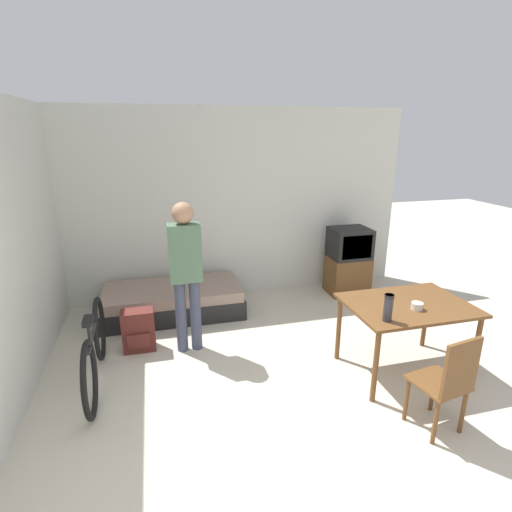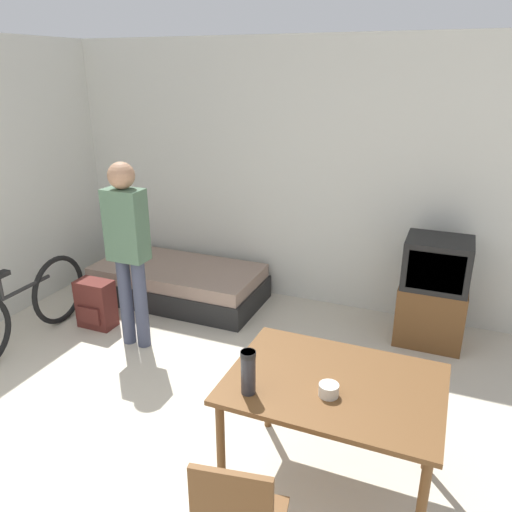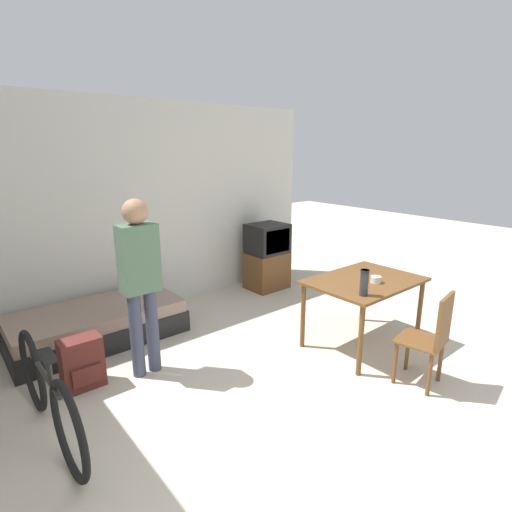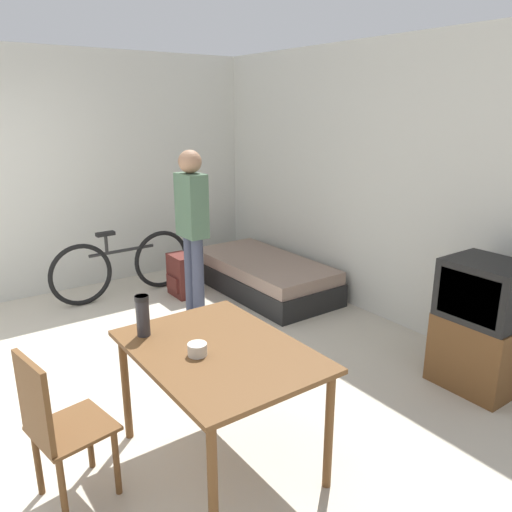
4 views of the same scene
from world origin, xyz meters
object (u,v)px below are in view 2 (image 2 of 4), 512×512
(bicycle, at_px, (21,309))
(backpack, at_px, (96,304))
(person_standing, at_px, (128,243))
(daybed, at_px, (178,283))
(tv, at_px, (433,292))
(dining_table, at_px, (334,394))
(thermos_flask, at_px, (248,370))
(mate_bowl, at_px, (329,390))

(bicycle, xyz_separation_m, backpack, (0.39, 0.53, -0.12))
(backpack, bearing_deg, person_standing, -13.40)
(daybed, height_order, tv, tv)
(dining_table, height_order, thermos_flask, thermos_flask)
(daybed, height_order, thermos_flask, thermos_flask)
(daybed, distance_m, mate_bowl, 3.09)
(dining_table, xyz_separation_m, backpack, (-2.63, 1.10, -0.43))
(tv, relative_size, backpack, 2.10)
(daybed, bearing_deg, person_standing, -82.62)
(daybed, distance_m, thermos_flask, 2.94)
(thermos_flask, bearing_deg, backpack, 148.09)
(daybed, relative_size, thermos_flask, 7.22)
(thermos_flask, distance_m, backpack, 2.69)
(person_standing, bearing_deg, dining_table, -25.11)
(tv, xyz_separation_m, backpack, (-3.04, -0.94, -0.27))
(tv, relative_size, person_standing, 0.60)
(person_standing, relative_size, backpack, 3.51)
(person_standing, height_order, mate_bowl, person_standing)
(daybed, height_order, person_standing, person_standing)
(bicycle, height_order, person_standing, person_standing)
(daybed, relative_size, person_standing, 1.09)
(person_standing, xyz_separation_m, mate_bowl, (2.07, -1.11, -0.20))
(tv, xyz_separation_m, bicycle, (-3.43, -1.47, -0.15))
(backpack, bearing_deg, dining_table, -22.80)
(thermos_flask, relative_size, mate_bowl, 2.34)
(tv, bearing_deg, dining_table, -101.50)
(tv, bearing_deg, person_standing, -156.68)
(tv, bearing_deg, backpack, -162.79)
(thermos_flask, bearing_deg, mate_bowl, 18.81)
(dining_table, xyz_separation_m, thermos_flask, (-0.41, -0.28, 0.23))
(tv, relative_size, thermos_flask, 3.95)
(mate_bowl, height_order, backpack, mate_bowl)
(thermos_flask, bearing_deg, tv, 70.43)
(dining_table, height_order, backpack, dining_table)
(tv, height_order, thermos_flask, thermos_flask)
(bicycle, height_order, thermos_flask, thermos_flask)
(dining_table, relative_size, person_standing, 0.71)
(tv, distance_m, person_standing, 2.75)
(person_standing, relative_size, thermos_flask, 6.63)
(dining_table, distance_m, person_standing, 2.31)
(mate_bowl, bearing_deg, thermos_flask, -161.19)
(thermos_flask, xyz_separation_m, backpack, (-2.22, 1.38, -0.66))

